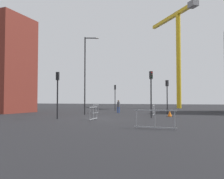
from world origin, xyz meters
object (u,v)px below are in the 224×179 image
Objects in this scene: traffic_light_corner at (115,93)px; traffic_light_far at (167,91)px; streetlamp_tall at (86,70)px; traffic_light_near at (151,87)px; traffic_light_crosswalk at (58,87)px; pedestrian_walking at (118,105)px; traffic_cone_orange at (170,114)px; construction_crane at (177,42)px.

traffic_light_far reaches higher than traffic_light_corner.
streetlamp_tall is 8.52m from traffic_light_near.
traffic_light_near is at bearing 29.79° from traffic_light_crosswalk.
traffic_light_far is 6.43m from pedestrian_walking.
traffic_light_corner is at bearing 92.41° from streetlamp_tall.
traffic_light_near is 3.75m from traffic_cone_orange.
streetlamp_tall reaches higher than traffic_light_corner.
traffic_light_corner is 2.42× the size of pedestrian_walking.
traffic_light_corner reaches higher than traffic_cone_orange.
construction_crane is 4.99× the size of traffic_light_corner.
traffic_cone_orange is (1.33, 2.38, -2.57)m from traffic_light_near.
streetlamp_tall is 5.38× the size of pedestrian_walking.
streetlamp_tall is at bearing 179.54° from traffic_cone_orange.
traffic_light_near is at bearing -93.08° from traffic_light_far.
traffic_light_far is 0.98× the size of traffic_light_crosswalk.
construction_crane is 28.16m from streetlamp_tall.
traffic_light_corner is (-0.44, 10.52, -2.37)m from streetlamp_tall.
traffic_light_corner is at bearing 146.01° from traffic_light_far.
construction_crane reaches higher than traffic_light_far.
traffic_light_crosswalk reaches higher than traffic_light_corner.
traffic_light_far is 0.93× the size of traffic_light_near.
construction_crane reaches higher than streetlamp_tall.
traffic_cone_orange is at bearing -85.66° from construction_crane.
traffic_light_crosswalk is at bearing -84.92° from streetlamp_tall.
construction_crane is 24.84m from pedestrian_walking.
traffic_light_near is 8.38m from traffic_light_crosswalk.
construction_crane is 20.21m from traffic_light_corner.
traffic_cone_orange is (7.13, -5.05, -0.67)m from pedestrian_walking.
construction_crane is 34.86m from traffic_light_crosswalk.
traffic_light_crosswalk is 2.49× the size of pedestrian_walking.
traffic_light_crosswalk reaches higher than pedestrian_walking.
traffic_light_near is at bearing -52.01° from pedestrian_walking.
traffic_light_near is (-0.38, -7.11, 0.18)m from traffic_light_far.
pedestrian_walking is at bearing 82.76° from traffic_light_crosswalk.
traffic_cone_orange is (1.98, -26.04, -12.92)m from construction_crane.
traffic_light_corner is at bearing 114.30° from pedestrian_walking.
traffic_light_corner is 0.92× the size of traffic_light_near.
traffic_light_near is 1.05× the size of traffic_light_crosswalk.
streetlamp_tall is at bearing -112.50° from pedestrian_walking.
streetlamp_tall is 6.75m from pedestrian_walking.
traffic_light_far is 5.39m from traffic_cone_orange.
traffic_light_corner is 6.66× the size of traffic_cone_orange.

